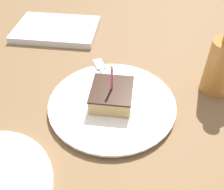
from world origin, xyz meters
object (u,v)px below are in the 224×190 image
Objects in this scene: plate at (112,103)px; marble_board at (57,29)px; bottle at (221,65)px; fork at (105,76)px; cake_slice at (112,95)px.

plate is 0.38m from marble_board.
bottle reaches higher than plate.
marble_board is at bearing 125.16° from plate.
marble_board is (-0.19, 0.23, -0.01)m from fork.
fork is at bearing -49.89° from marble_board.
marble_board is (-0.22, 0.31, -0.03)m from cake_slice.
cake_slice is 0.09m from fork.
bottle is 0.52m from marble_board.
plate is 0.09m from fork.
plate is 2.81× the size of cake_slice.
cake_slice is 0.62× the size of fork.
plate is at bearing -54.84° from marble_board.
fork is at bearing 108.53° from plate.
bottle is (0.27, 0.00, 0.06)m from fork.
plate is 0.26m from bottle.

